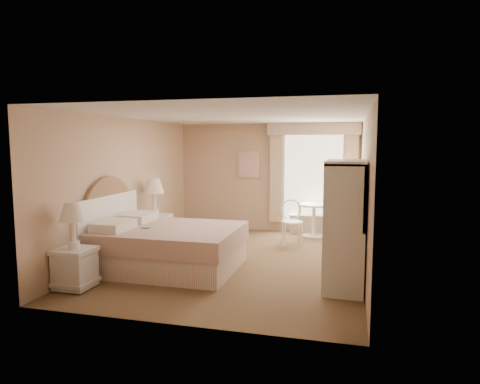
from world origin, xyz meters
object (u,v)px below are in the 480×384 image
(bed, at_px, (161,245))
(nightstand_far, at_px, (155,222))
(nightstand_near, at_px, (74,257))
(armoire, at_px, (345,235))
(cafe_chair, at_px, (292,218))
(round_table, at_px, (314,215))

(bed, height_order, nightstand_far, bed)
(nightstand_near, bearing_deg, bed, 59.88)
(nightstand_near, bearing_deg, armoire, 16.01)
(cafe_chair, bearing_deg, armoire, -83.72)
(bed, height_order, armoire, armoire)
(nightstand_far, bearing_deg, cafe_chair, 20.67)
(nightstand_near, relative_size, nightstand_far, 0.90)
(armoire, bearing_deg, round_table, 102.09)
(nightstand_near, relative_size, cafe_chair, 1.34)
(nightstand_far, height_order, cafe_chair, nightstand_far)
(nightstand_near, distance_m, nightstand_far, 2.54)
(bed, relative_size, armoire, 1.28)
(nightstand_far, xyz_separation_m, round_table, (2.96, 1.77, -0.02))
(round_table, height_order, cafe_chair, cafe_chair)
(bed, xyz_separation_m, round_table, (2.23, 3.05, 0.10))
(bed, distance_m, cafe_chair, 2.92)
(round_table, xyz_separation_m, cafe_chair, (-0.38, -0.80, 0.04))
(bed, bearing_deg, nightstand_far, 119.68)
(bed, distance_m, nightstand_near, 1.45)
(bed, bearing_deg, cafe_chair, 50.62)
(cafe_chair, bearing_deg, nightstand_far, -176.68)
(bed, xyz_separation_m, nightstand_near, (-0.73, -1.26, 0.07))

